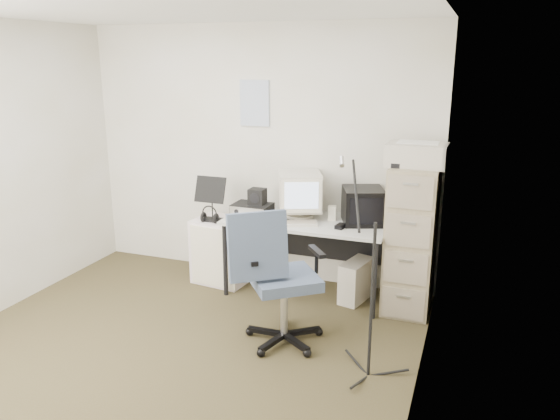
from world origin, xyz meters
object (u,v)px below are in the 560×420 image
(office_chair, at_px, (284,277))
(side_cart, at_px, (222,250))
(filing_cabinet, at_px, (411,239))
(desk, at_px, (306,257))

(office_chair, height_order, side_cart, office_chair)
(filing_cabinet, bearing_deg, office_chair, -130.64)
(filing_cabinet, relative_size, office_chair, 1.18)
(desk, xyz_separation_m, side_cart, (-0.88, 0.00, -0.04))
(filing_cabinet, distance_m, desk, 0.99)
(desk, xyz_separation_m, office_chair, (0.12, -0.94, 0.18))
(desk, relative_size, office_chair, 1.37)
(filing_cabinet, xyz_separation_m, desk, (-0.95, -0.03, -0.29))
(side_cart, bearing_deg, filing_cabinet, 7.47)
(office_chair, xyz_separation_m, side_cart, (-1.00, 0.94, -0.23))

